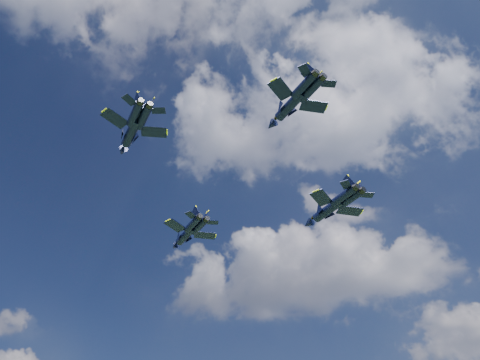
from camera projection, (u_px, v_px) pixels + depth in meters
name	position (u px, v px, depth m)	size (l,w,h in m)	color
jet_lead	(185.00, 236.00, 103.08)	(14.68, 13.23, 3.81)	black
jet_left	(130.00, 134.00, 80.08)	(13.24, 13.05, 3.58)	black
jet_right	(326.00, 211.00, 93.14)	(15.85, 13.49, 4.03)	black
jet_slot	(288.00, 107.00, 74.57)	(13.31, 11.82, 3.44)	black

